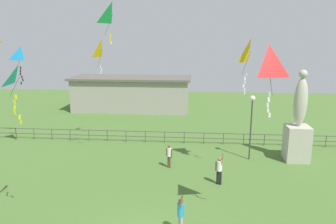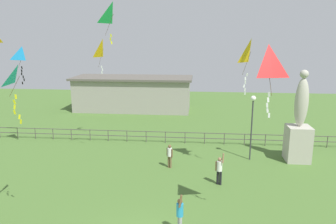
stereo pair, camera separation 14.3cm
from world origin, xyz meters
The scene contains 13 objects.
statue_monument centered at (9.09, 10.99, 2.11)m, with size 1.57×1.57×6.35m.
lamppost centered at (5.86, 10.86, 3.32)m, with size 0.36×0.36×4.59m.
person_0 centered at (1.45, 1.62, 0.97)m, with size 0.30×0.52×1.93m.
person_2 centered at (3.46, 6.65, 0.99)m, with size 0.49×0.39×1.98m.
person_3 centered at (0.35, 8.86, 0.92)m, with size 0.42×0.30×1.59m.
kite_0 centered at (-5.26, 13.66, 7.51)m, with size 1.02×1.00×2.66m.
kite_1 centered at (5.09, 8.14, 7.52)m, with size 0.93×0.96×3.27m.
kite_2 centered at (-5.31, 1.72, 6.74)m, with size 0.83×1.07×2.50m.
kite_3 centered at (-10.49, 11.30, 7.19)m, with size 1.28×0.91×2.66m.
kite_6 centered at (4.91, 2.48, 7.37)m, with size 1.08×1.01×2.92m.
kite_7 centered at (-3.20, 9.27, 9.81)m, with size 1.20×1.24×2.51m.
waterfront_railing centered at (-0.37, 14.00, 0.63)m, with size 36.02×0.06×0.95m.
pavilion_building centered at (-5.56, 26.00, 1.99)m, with size 13.91×5.39×3.95m.
Camera 1 is at (1.99, -10.95, 8.40)m, focal length 34.26 mm.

